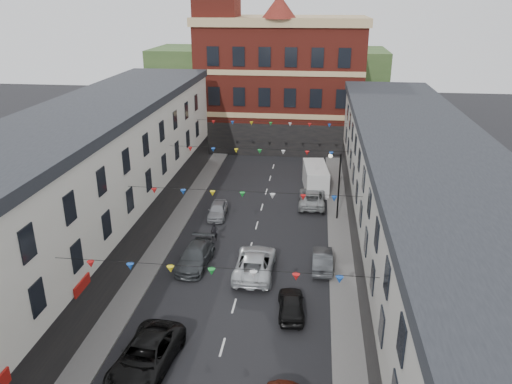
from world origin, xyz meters
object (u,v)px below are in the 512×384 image
at_px(street_lamp, 336,178).
at_px(car_right_e, 322,260).
at_px(car_left_d, 195,256).
at_px(white_van, 315,178).
at_px(car_left_e, 218,210).
at_px(car_left_c, 146,357).
at_px(pedestrian, 214,232).
at_px(car_right_d, 291,304).
at_px(moving_car, 255,263).
at_px(car_right_f, 312,198).

height_order(street_lamp, car_right_e, street_lamp).
relative_size(car_left_d, car_right_e, 1.24).
distance_m(car_left_d, white_van, 18.54).
xyz_separation_m(street_lamp, car_left_e, (-10.20, -0.58, -3.26)).
relative_size(car_left_c, pedestrian, 3.69).
height_order(street_lamp, car_left_c, street_lamp).
xyz_separation_m(car_right_d, white_van, (1.22, 21.64, 0.57)).
distance_m(car_left_c, car_left_d, 10.94).
relative_size(car_right_d, moving_car, 0.68).
bearing_deg(car_left_d, pedestrian, 84.43).
bearing_deg(white_van, pedestrian, -128.23).
bearing_deg(car_right_e, car_left_d, 4.24).
distance_m(car_left_d, car_right_e, 9.13).
distance_m(car_right_e, pedestrian, 9.11).
distance_m(car_right_f, moving_car, 13.49).
distance_m(street_lamp, car_right_e, 9.19).
height_order(car_left_c, car_right_e, car_left_c).
bearing_deg(street_lamp, car_left_e, -176.72).
bearing_deg(car_right_f, pedestrian, 47.60).
bearing_deg(car_right_d, car_right_e, -112.83).
distance_m(car_left_c, car_right_f, 24.72).
bearing_deg(car_left_e, moving_car, -67.45).
bearing_deg(street_lamp, car_left_d, -137.67).
bearing_deg(car_left_d, car_right_e, 7.43).
height_order(car_left_c, pedestrian, car_left_c).
relative_size(street_lamp, car_left_e, 1.59).
bearing_deg(pedestrian, car_left_c, -92.88).
distance_m(car_right_e, moving_car, 4.87).
xyz_separation_m(moving_car, white_van, (4.01, 17.08, 0.43)).
relative_size(car_right_d, white_van, 0.70).
height_order(car_left_d, pedestrian, pedestrian).
relative_size(car_left_d, pedestrian, 3.22).
bearing_deg(car_right_d, car_left_c, 34.09).
bearing_deg(car_right_f, car_left_d, 56.25).
height_order(car_left_c, car_left_e, car_left_c).
distance_m(car_left_e, car_right_f, 9.03).
xyz_separation_m(car_right_d, car_right_e, (1.90, 5.84, -0.00)).
distance_m(car_left_d, car_right_d, 8.84).
distance_m(car_right_d, moving_car, 5.35).
xyz_separation_m(car_left_d, car_right_f, (8.17, 12.39, -0.00)).
relative_size(car_left_e, moving_car, 0.66).
height_order(car_right_d, white_van, white_van).
distance_m(car_right_e, white_van, 15.82).
bearing_deg(car_right_e, car_left_c, 51.78).
xyz_separation_m(car_right_e, car_right_f, (-0.93, 11.68, 0.06)).
bearing_deg(car_right_d, car_left_d, -40.28).
relative_size(car_left_d, moving_car, 0.87).
distance_m(street_lamp, moving_car, 11.79).
bearing_deg(pedestrian, car_left_e, 97.40).
height_order(street_lamp, moving_car, street_lamp).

